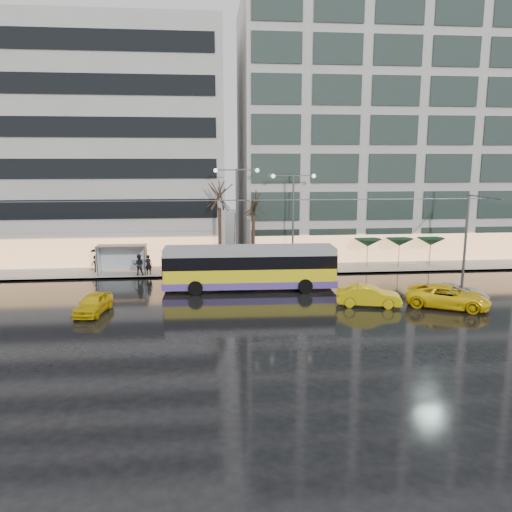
{
  "coord_description": "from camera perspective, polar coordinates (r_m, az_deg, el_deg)",
  "views": [
    {
      "loc": [
        -0.59,
        -32.8,
        9.82
      ],
      "look_at": [
        3.12,
        5.0,
        2.55
      ],
      "focal_mm": 35.0,
      "sensor_mm": 36.0,
      "label": 1
    }
  ],
  "objects": [
    {
      "name": "ground",
      "position": [
        34.25,
        -4.41,
        -5.86
      ],
      "size": [
        140.0,
        140.0,
        0.0
      ],
      "primitive_type": "plane",
      "color": "black",
      "rests_on": "ground"
    },
    {
      "name": "trolleybus",
      "position": [
        38.36,
        -0.73,
        -1.47
      ],
      "size": [
        13.18,
        5.27,
        6.08
      ],
      "color": "yellow",
      "rests_on": "ground"
    },
    {
      "name": "kerb",
      "position": [
        43.05,
        -2.02,
        -2.26
      ],
      "size": [
        80.0,
        0.1,
        0.15
      ],
      "primitive_type": "cube",
      "color": "slate",
      "rests_on": "ground"
    },
    {
      "name": "parasol_b",
      "position": [
        47.78,
        16.08,
        1.53
      ],
      "size": [
        2.5,
        2.5,
        2.65
      ],
      "color": "#595B60",
      "rests_on": "sidewalk"
    },
    {
      "name": "bus_shelter",
      "position": [
        44.88,
        -15.52,
        0.35
      ],
      "size": [
        4.2,
        1.6,
        2.51
      ],
      "color": "#595B60",
      "rests_on": "sidewalk"
    },
    {
      "name": "parasol_c",
      "position": [
        48.96,
        19.34,
        1.56
      ],
      "size": [
        2.5,
        2.5,
        2.65
      ],
      "color": "#595B60",
      "rests_on": "sidewalk"
    },
    {
      "name": "taxi_a",
      "position": [
        34.33,
        -18.1,
        -5.17
      ],
      "size": [
        2.2,
        4.14,
        1.34
      ],
      "primitive_type": "imported",
      "rotation": [
        0.0,
        0.0,
        -0.16
      ],
      "color": "#DBB60B",
      "rests_on": "ground"
    },
    {
      "name": "tree_b",
      "position": [
        44.33,
        -0.3,
        6.41
      ],
      "size": [
        3.2,
        3.2,
        7.7
      ],
      "color": "black",
      "rests_on": "sidewalk"
    },
    {
      "name": "pedestrian_b",
      "position": [
        43.93,
        -13.25,
        -0.97
      ],
      "size": [
        0.89,
        0.7,
        1.81
      ],
      "color": "black",
      "rests_on": "sidewalk"
    },
    {
      "name": "pedestrian_a",
      "position": [
        43.98,
        -12.21,
        -0.2
      ],
      "size": [
        1.22,
        1.23,
        2.19
      ],
      "color": "black",
      "rests_on": "sidewalk"
    },
    {
      "name": "sedan_silver",
      "position": [
        37.94,
        21.69,
        -3.94
      ],
      "size": [
        5.06,
        3.16,
        1.3
      ],
      "primitive_type": "imported",
      "rotation": [
        0.0,
        0.0,
        1.34
      ],
      "color": "#B9BABE",
      "rests_on": "ground"
    },
    {
      "name": "street_lamp_far",
      "position": [
        44.45,
        4.27,
        5.5
      ],
      "size": [
        3.96,
        0.36,
        8.53
      ],
      "color": "#595B60",
      "rests_on": "sidewalk"
    },
    {
      "name": "taxi_b",
      "position": [
        35.15,
        12.75,
        -4.45
      ],
      "size": [
        4.59,
        2.48,
        1.43
      ],
      "primitive_type": "imported",
      "rotation": [
        0.0,
        0.0,
        1.34
      ],
      "color": "gold",
      "rests_on": "ground"
    },
    {
      "name": "taxi_c",
      "position": [
        36.33,
        21.07,
        -4.35
      ],
      "size": [
        6.01,
        4.77,
        1.52
      ],
      "primitive_type": "imported",
      "rotation": [
        0.0,
        0.0,
        1.09
      ],
      "color": "yellow",
      "rests_on": "ground"
    },
    {
      "name": "pedestrian_c",
      "position": [
        46.01,
        -17.82,
        -0.4
      ],
      "size": [
        1.11,
        1.04,
        2.11
      ],
      "color": "black",
      "rests_on": "sidewalk"
    },
    {
      "name": "parasol_a",
      "position": [
        46.75,
        12.65,
        1.5
      ],
      "size": [
        2.5,
        2.5,
        2.65
      ],
      "color": "#595B60",
      "rests_on": "sidewalk"
    },
    {
      "name": "street_lamp_near",
      "position": [
        43.85,
        -2.21,
        5.82
      ],
      "size": [
        3.96,
        0.36,
        9.03
      ],
      "color": "#595B60",
      "rests_on": "sidewalk"
    },
    {
      "name": "building_right",
      "position": [
        55.46,
        15.52,
        13.38
      ],
      "size": [
        32.0,
        14.0,
        25.0
      ],
      "primitive_type": "cube",
      "color": "#A7A49F",
      "rests_on": "sidewalk"
    },
    {
      "name": "tree_a",
      "position": [
        43.9,
        -4.21,
        7.24
      ],
      "size": [
        3.2,
        3.2,
        8.4
      ],
      "color": "black",
      "rests_on": "sidewalk"
    },
    {
      "name": "catenary",
      "position": [
        41.15,
        -3.35,
        3.04
      ],
      "size": [
        42.24,
        5.12,
        7.0
      ],
      "color": "#595B60",
      "rests_on": "ground"
    },
    {
      "name": "sidewalk",
      "position": [
        47.88,
        -2.39,
        -0.92
      ],
      "size": [
        80.0,
        10.0,
        0.15
      ],
      "primitive_type": "cube",
      "color": "gray",
      "rests_on": "ground"
    },
    {
      "name": "building_left",
      "position": [
        54.06,
        -22.64,
        11.43
      ],
      "size": [
        34.0,
        14.0,
        22.0
      ],
      "primitive_type": "cube",
      "color": "#A7A49F",
      "rests_on": "sidewalk"
    }
  ]
}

